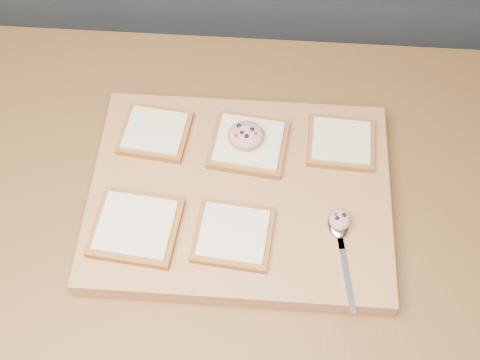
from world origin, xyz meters
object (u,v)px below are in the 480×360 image
at_px(cutting_board, 240,195).
at_px(tuna_salad_dollop, 246,135).
at_px(spoon, 339,231).
at_px(bread_far_center, 249,144).

xyz_separation_m(cutting_board, tuna_salad_dollop, (0.00, 0.09, 0.05)).
bearing_deg(spoon, cutting_board, 157.05).
bearing_deg(cutting_board, tuna_salad_dollop, 87.61).
bearing_deg(bread_far_center, spoon, -45.39).
height_order(bread_far_center, spoon, bread_far_center).
xyz_separation_m(cutting_board, spoon, (0.16, -0.07, 0.02)).
relative_size(bread_far_center, spoon, 0.81).
bearing_deg(spoon, bread_far_center, 134.61).
bearing_deg(tuna_salad_dollop, cutting_board, -92.39).
distance_m(bread_far_center, spoon, 0.21).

